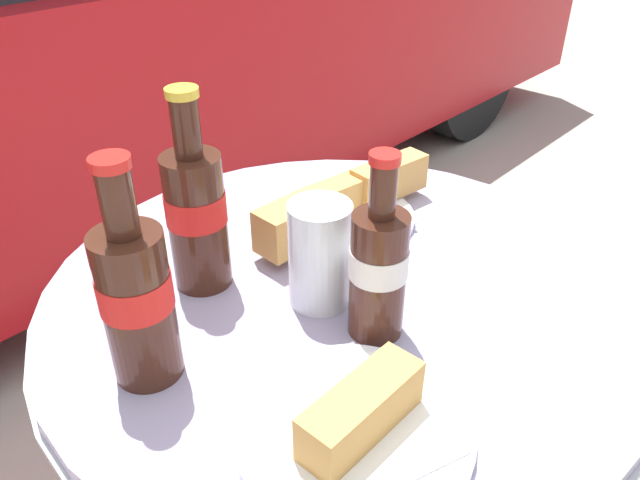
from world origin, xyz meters
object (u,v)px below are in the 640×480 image
(drinking_glass, at_px, (317,257))
(lunch_plate_far, at_px, (356,424))
(parked_car, at_px, (80,19))
(cola_bottle_left, at_px, (378,267))
(cola_bottle_right, at_px, (196,213))
(bistro_table, at_px, (340,376))
(lunch_plate_near, at_px, (343,206))
(cola_bottle_center, at_px, (136,297))

(drinking_glass, distance_m, lunch_plate_far, 0.22)
(lunch_plate_far, distance_m, parked_car, 2.17)
(cola_bottle_left, height_order, cola_bottle_right, cola_bottle_right)
(bistro_table, distance_m, cola_bottle_right, 0.31)
(bistro_table, height_order, cola_bottle_right, cola_bottle_right)
(bistro_table, height_order, parked_car, parked_car)
(bistro_table, distance_m, lunch_plate_near, 0.24)
(bistro_table, bearing_deg, cola_bottle_left, -115.38)
(bistro_table, bearing_deg, cola_bottle_right, 129.81)
(cola_bottle_left, bearing_deg, parked_car, 69.84)
(cola_bottle_left, relative_size, lunch_plate_near, 0.69)
(cola_bottle_center, bearing_deg, bistro_table, -11.03)
(cola_bottle_right, relative_size, cola_bottle_center, 1.03)
(bistro_table, relative_size, cola_bottle_right, 3.01)
(bistro_table, height_order, cola_bottle_left, cola_bottle_left)
(bistro_table, distance_m, parked_car, 1.95)
(drinking_glass, xyz_separation_m, lunch_plate_far, (-0.13, -0.17, -0.04))
(cola_bottle_left, xyz_separation_m, lunch_plate_near, (0.15, 0.18, -0.06))
(bistro_table, height_order, cola_bottle_center, cola_bottle_center)
(cola_bottle_right, bearing_deg, bistro_table, -50.19)
(drinking_glass, distance_m, parked_car, 1.97)
(cola_bottle_center, height_order, parked_car, parked_car)
(cola_bottle_center, bearing_deg, lunch_plate_far, -69.84)
(bistro_table, distance_m, cola_bottle_left, 0.26)
(cola_bottle_left, distance_m, parked_car, 2.05)
(bistro_table, xyz_separation_m, cola_bottle_left, (-0.04, -0.08, 0.24))
(cola_bottle_right, xyz_separation_m, lunch_plate_near, (0.23, -0.03, -0.07))
(cola_bottle_center, relative_size, parked_car, 0.05)
(cola_bottle_left, xyz_separation_m, parked_car, (0.70, 1.92, -0.15))
(parked_car, bearing_deg, drinking_glass, -111.08)
(cola_bottle_left, xyz_separation_m, cola_bottle_center, (-0.21, 0.13, 0.01))
(drinking_glass, distance_m, lunch_plate_near, 0.18)
(cola_bottle_left, distance_m, lunch_plate_near, 0.24)
(cola_bottle_left, xyz_separation_m, lunch_plate_far, (-0.13, -0.08, -0.07))
(drinking_glass, relative_size, lunch_plate_far, 0.58)
(bistro_table, bearing_deg, lunch_plate_far, -136.18)
(cola_bottle_left, distance_m, drinking_glass, 0.09)
(cola_bottle_center, distance_m, lunch_plate_near, 0.37)
(bistro_table, relative_size, cola_bottle_center, 3.09)
(bistro_table, relative_size, lunch_plate_near, 2.39)
(cola_bottle_right, distance_m, lunch_plate_near, 0.24)
(lunch_plate_near, height_order, lunch_plate_far, lunch_plate_near)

